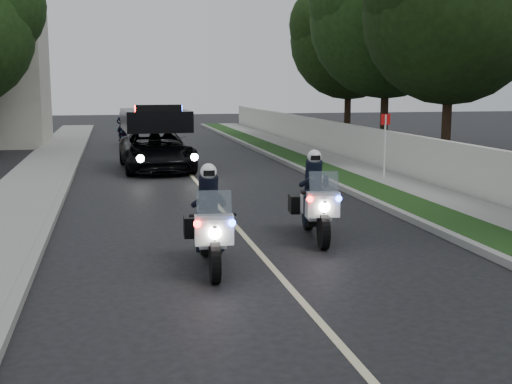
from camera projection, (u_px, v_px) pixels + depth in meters
ground at (271, 266)px, 11.73m from camera, size 120.00×120.00×0.00m
curb_right at (321, 178)px, 22.22m from camera, size 0.20×60.00×0.15m
grass_verge at (341, 177)px, 22.37m from camera, size 1.20×60.00×0.16m
sidewalk_right at (377, 176)px, 22.64m from camera, size 1.40×60.00×0.16m
property_wall at (405, 156)px, 22.74m from camera, size 0.22×60.00×1.50m
curb_left at (66, 186)px, 20.52m from camera, size 0.20×60.00×0.15m
sidewalk_left at (29, 187)px, 20.29m from camera, size 2.00×60.00×0.16m
lane_marking at (199, 184)px, 21.38m from camera, size 0.12×50.00×0.01m
police_moto_left at (210, 268)px, 11.66m from camera, size 0.88×2.19×1.83m
police_moto_right at (315, 238)px, 13.88m from camera, size 1.01×2.24×1.84m
police_suv at (157, 170)px, 24.89m from camera, size 2.72×5.49×2.62m
bicycle at (123, 145)px, 35.00m from camera, size 0.83×1.84×0.93m
cyclist at (123, 145)px, 35.00m from camera, size 0.57×0.39×1.57m
sign_post at (384, 182)px, 21.86m from camera, size 0.42×0.42×2.29m
tree_right_c at (444, 167)px, 25.72m from camera, size 7.56×7.56×11.03m
tree_right_d at (383, 153)px, 30.85m from camera, size 7.36×7.36×11.61m
tree_right_e at (347, 141)px, 37.30m from camera, size 7.44×7.44×10.73m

